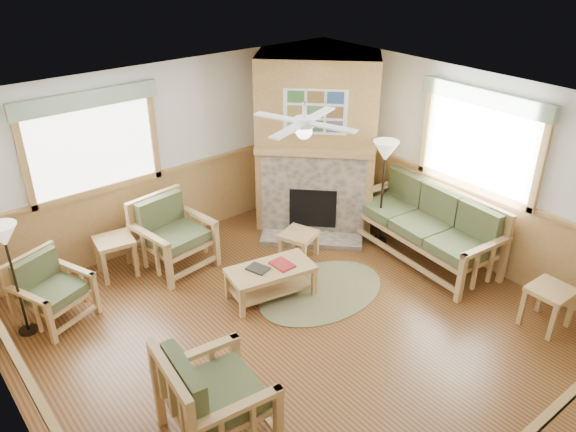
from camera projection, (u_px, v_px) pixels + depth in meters
floor at (298, 331)px, 6.77m from camera, size 6.00×6.00×0.01m
ceiling at (301, 114)px, 5.52m from camera, size 6.00×6.00×0.01m
wall_back at (169, 155)px, 8.22m from camera, size 6.00×0.02×2.70m
wall_front at (564, 391)px, 4.07m from camera, size 6.00×0.02×2.70m
wall_left at (11, 349)px, 4.48m from camera, size 0.02×6.00×2.70m
wall_right at (465, 167)px, 7.81m from camera, size 0.02×6.00×2.70m
wainscot at (299, 293)px, 6.51m from camera, size 6.00×6.00×1.10m
fireplace at (316, 142)px, 8.70m from camera, size 3.11×3.11×2.70m
window_back at (82, 88)px, 7.03m from camera, size 1.90×0.16×1.50m
window_right at (490, 87)px, 7.10m from camera, size 0.16×1.90×1.50m
ceiling_fan at (304, 106)px, 5.91m from camera, size 1.59×1.59×0.36m
sofa at (424, 226)px, 8.06m from camera, size 2.30×1.11×1.03m
armchair_back_left at (52, 291)px, 6.80m from camera, size 0.96×0.96×0.83m
armchair_back_right at (174, 235)px, 7.83m from camera, size 1.02×1.02×1.00m
armchair_left at (216, 394)px, 5.18m from camera, size 1.00×1.00×1.02m
coffee_table at (271, 282)px, 7.30m from camera, size 1.19×0.75×0.44m
end_table_chairs at (116, 256)px, 7.76m from camera, size 0.56×0.55×0.56m
end_table_sofa at (547, 307)px, 6.75m from camera, size 0.49×0.47×0.54m
footstool at (299, 245)px, 8.19m from camera, size 0.59×0.59×0.40m
braided_rug at (321, 291)px, 7.48m from camera, size 1.99×1.99×0.01m
floor_lamp_left at (15, 280)px, 6.43m from camera, size 0.40×0.40×1.46m
floor_lamp_right at (382, 193)px, 8.30m from camera, size 0.46×0.46×1.64m
book_red at (282, 264)px, 7.23m from camera, size 0.23×0.31×0.03m
book_dark at (258, 268)px, 7.15m from camera, size 0.27×0.32×0.03m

